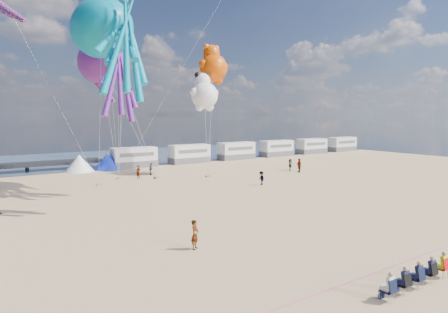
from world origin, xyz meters
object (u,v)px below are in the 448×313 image
tent_blue (108,161)px  beachgoer_5 (138,172)px  beachgoer_2 (261,178)px  sandbag_d (156,178)px  spectator_row (416,274)px  kite_octopus_purple (101,62)px  windsock_mid (120,74)px  sandbag_e (119,178)px  motorhome_2 (236,151)px  beachgoer_4 (290,165)px  standing_person (195,235)px  motorhome_5 (342,144)px  sandbag_c (208,176)px  motorhome_0 (134,157)px  sandbag_a (99,185)px  sandbag_b (157,178)px  motorhome_1 (189,154)px  windsock_left (11,13)px  motorhome_3 (277,148)px  beachgoer_1 (151,169)px  motorhome_4 (312,146)px  kite_panda (204,95)px  kite_octopus_teal (102,28)px  tent_white (79,163)px  kite_teddy_orange (213,68)px  beachgoer_3 (299,165)px  windsock_right (104,90)px

tent_blue → beachgoer_5: bearing=-88.4°
beachgoer_2 → sandbag_d: bearing=-134.2°
spectator_row → kite_octopus_purple: bearing=95.6°
windsock_mid → sandbag_e: bearing=77.7°
motorhome_2 → beachgoer_4: bearing=-97.2°
standing_person → kite_octopus_purple: 26.80m
motorhome_5 → kite_octopus_purple: (-56.29, -13.27, 12.01)m
sandbag_c → spectator_row: bearing=-106.2°
motorhome_0 → sandbag_a: bearing=-126.3°
sandbag_b → beachgoer_2: bearing=-53.9°
motorhome_1 → motorhome_0: bearing=180.0°
windsock_left → tent_blue: bearing=40.2°
sandbag_c → sandbag_d: 6.47m
motorhome_3 → motorhome_5: 19.00m
motorhome_1 → sandbag_a: (-18.71, -12.52, -1.39)m
motorhome_1 → motorhome_2: bearing=0.0°
standing_person → kite_octopus_purple: bearing=45.4°
sandbag_a → sandbag_e: bearing=41.8°
standing_person → beachgoer_1: standing_person is taller
beachgoer_5 → sandbag_a: (-5.50, -1.95, -0.73)m
beachgoer_5 → sandbag_d: 2.25m
motorhome_3 → motorhome_4: size_ratio=1.00×
kite_octopus_purple → sandbag_b: bearing=23.8°
beachgoer_5 → kite_panda: (9.03, -0.93, 9.54)m
motorhome_3 → windsock_mid: size_ratio=1.11×
motorhome_3 → windsock_left: (-45.90, -15.71, 15.33)m
tent_blue → kite_octopus_teal: 25.65m
kite_octopus_teal → motorhome_3: bearing=49.2°
tent_white → sandbag_e: tent_white is taller
motorhome_1 → motorhome_3: same height
motorhome_3 → sandbag_d: 32.41m
motorhome_2 → motorhome_1: bearing=180.0°
sandbag_a → windsock_left: windsock_left is taller
motorhome_1 → kite_teddy_orange: 15.94m
tent_white → beachgoer_3: size_ratio=2.14×
motorhome_0 → kite_octopus_purple: size_ratio=0.59×
spectator_row → sandbag_b: bearing=84.0°
sandbag_a → kite_octopus_teal: bearing=-101.9°
motorhome_0 → standing_person: (-11.05, -36.80, -0.63)m
motorhome_5 → tent_blue: bearing=180.0°
motorhome_5 → standing_person: bearing=-147.9°
kite_teddy_orange → kite_panda: bearing=-142.0°
sandbag_a → sandbag_e: same height
motorhome_3 → standing_person: 54.03m
beachgoer_5 → sandbag_c: beachgoer_5 is taller
sandbag_b → kite_teddy_orange: 17.41m
motorhome_3 → standing_person: motorhome_3 is taller
motorhome_2 → motorhome_5: (28.50, 0.00, 0.00)m
motorhome_5 → windsock_mid: size_ratio=1.11×
beachgoer_1 → windsock_right: (-7.53, -5.01, 9.69)m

